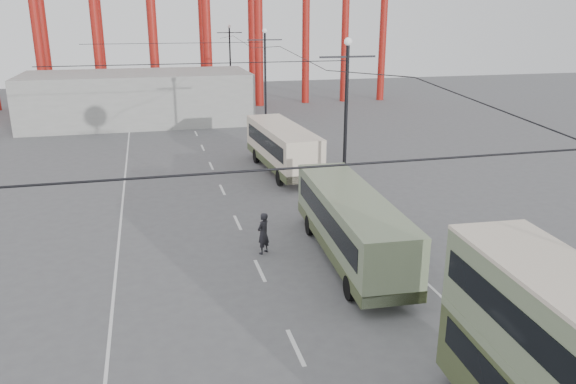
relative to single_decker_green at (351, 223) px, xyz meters
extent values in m
cube|color=silver|center=(-4.16, 8.78, -1.71)|extent=(0.15, 82.00, 0.01)
cube|color=silver|center=(2.24, 9.78, -1.71)|extent=(0.12, 120.00, 0.01)
cube|color=silver|center=(-10.16, 9.78, -1.71)|extent=(0.12, 120.00, 0.01)
cylinder|color=black|center=(2.44, 7.78, 2.78)|extent=(0.20, 0.20, 9.00)
cylinder|color=black|center=(2.44, 7.78, -1.47)|extent=(0.44, 0.44, 0.50)
cube|color=black|center=(2.44, 7.78, 6.58)|extent=(3.20, 0.10, 0.10)
sphere|color=white|center=(2.44, 7.78, 7.38)|extent=(0.44, 0.44, 0.44)
cylinder|color=black|center=(2.44, 29.78, 2.78)|extent=(0.20, 0.20, 9.00)
cylinder|color=black|center=(2.44, 29.78, -1.47)|extent=(0.44, 0.44, 0.50)
cube|color=black|center=(2.44, 29.78, 6.58)|extent=(3.20, 0.10, 0.10)
sphere|color=white|center=(2.44, 29.78, 7.38)|extent=(0.44, 0.44, 0.44)
cylinder|color=black|center=(2.44, 51.78, 2.78)|extent=(0.20, 0.20, 9.00)
cylinder|color=black|center=(2.44, 51.78, -1.47)|extent=(0.44, 0.44, 0.50)
cube|color=black|center=(2.44, 51.78, 6.58)|extent=(3.20, 0.10, 0.10)
sphere|color=white|center=(2.44, 51.78, 7.38)|extent=(0.44, 0.44, 0.44)
cylinder|color=maroon|center=(15.84, 45.78, 9.28)|extent=(0.90, 0.90, 22.00)
cylinder|color=maroon|center=(20.84, 45.78, 5.28)|extent=(0.90, 0.90, 14.00)
cube|color=gray|center=(-9.16, 36.78, 0.78)|extent=(22.00, 10.00, 5.00)
cube|color=#6D7D5B|center=(0.00, 0.00, 0.00)|extent=(3.04, 10.89, 2.35)
cube|color=black|center=(0.00, 0.00, 0.39)|extent=(3.01, 9.72, 0.93)
cube|color=#404826|center=(0.00, 0.00, -0.94)|extent=(3.07, 10.89, 0.49)
cube|color=#6D7D5B|center=(0.00, 0.00, 1.25)|extent=(3.06, 10.89, 0.16)
cylinder|color=black|center=(-0.94, 3.09, -1.23)|extent=(0.33, 0.99, 0.98)
cylinder|color=black|center=(1.27, 2.97, -1.23)|extent=(0.33, 0.99, 0.98)
cylinder|color=black|center=(-1.29, -3.36, -1.23)|extent=(0.33, 0.99, 0.98)
cylinder|color=black|center=(0.92, -3.48, -1.23)|extent=(0.33, 0.99, 0.98)
cube|color=beige|center=(0.52, 15.13, 0.07)|extent=(3.13, 10.36, 2.46)
cube|color=black|center=(0.52, 15.13, 0.48)|extent=(3.10, 9.14, 0.97)
cube|color=#404826|center=(0.52, 15.13, -0.90)|extent=(3.16, 10.36, 0.51)
cube|color=beige|center=(0.52, 15.13, 1.38)|extent=(3.15, 10.36, 0.16)
cylinder|color=black|center=(-0.78, 17.72, -1.21)|extent=(0.34, 1.04, 1.02)
cylinder|color=black|center=(1.53, 17.85, -1.21)|extent=(0.34, 1.04, 1.02)
cylinder|color=black|center=(-0.46, 12.00, -1.21)|extent=(0.34, 1.04, 1.02)
cylinder|color=black|center=(1.85, 12.13, -1.21)|extent=(0.34, 1.04, 1.02)
imported|color=black|center=(-3.63, 1.58, -0.74)|extent=(0.84, 0.82, 1.95)
camera|label=1|loc=(-8.32, -21.78, 8.78)|focal=35.00mm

